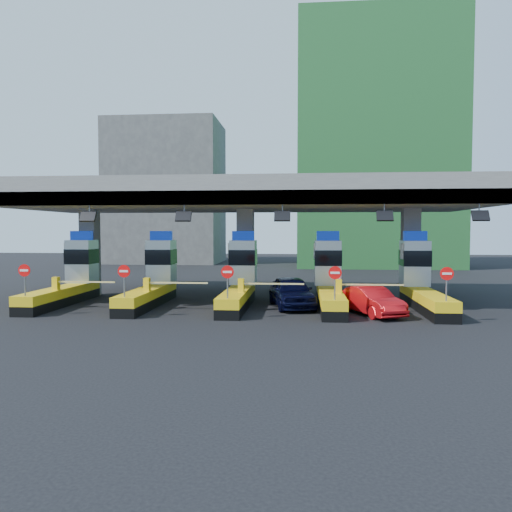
{
  "coord_description": "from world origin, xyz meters",
  "views": [
    {
      "loc": [
        3.44,
        -27.72,
        4.22
      ],
      "look_at": [
        0.93,
        0.0,
        2.76
      ],
      "focal_mm": 35.0,
      "sensor_mm": 36.0,
      "label": 1
    }
  ],
  "objects": [
    {
      "name": "toll_lane_far_right",
      "position": [
        10.0,
        0.28,
        1.4
      ],
      "size": [
        4.43,
        8.0,
        4.16
      ],
      "color": "black",
      "rests_on": "ground"
    },
    {
      "name": "toll_canopy",
      "position": [
        0.0,
        2.87,
        6.13
      ],
      "size": [
        28.0,
        12.09,
        7.0
      ],
      "color": "slate",
      "rests_on": "ground"
    },
    {
      "name": "bg_building_scaffold",
      "position": [
        12.0,
        32.0,
        14.0
      ],
      "size": [
        18.0,
        12.0,
        28.0
      ],
      "primitive_type": "cube",
      "color": "#1E5926",
      "rests_on": "ground"
    },
    {
      "name": "toll_lane_left",
      "position": [
        -5.0,
        0.28,
        1.4
      ],
      "size": [
        4.43,
        8.0,
        4.16
      ],
      "color": "black",
      "rests_on": "ground"
    },
    {
      "name": "ground",
      "position": [
        0.0,
        0.0,
        0.0
      ],
      "size": [
        120.0,
        120.0,
        0.0
      ],
      "primitive_type": "plane",
      "color": "black",
      "rests_on": "ground"
    },
    {
      "name": "toll_lane_right",
      "position": [
        5.0,
        0.28,
        1.4
      ],
      "size": [
        4.43,
        8.0,
        4.16
      ],
      "color": "black",
      "rests_on": "ground"
    },
    {
      "name": "van",
      "position": [
        2.93,
        -0.63,
        0.84
      ],
      "size": [
        3.02,
        5.27,
        1.69
      ],
      "primitive_type": "imported",
      "rotation": [
        0.0,
        0.0,
        0.22
      ],
      "color": "black",
      "rests_on": "ground"
    },
    {
      "name": "red_car",
      "position": [
        6.94,
        -2.71,
        0.7
      ],
      "size": [
        3.03,
        4.48,
        1.4
      ],
      "primitive_type": "imported",
      "rotation": [
        0.0,
        0.0,
        0.4
      ],
      "color": "red",
      "rests_on": "ground"
    },
    {
      "name": "toll_lane_far_left",
      "position": [
        -10.0,
        0.28,
        1.4
      ],
      "size": [
        4.43,
        8.0,
        4.16
      ],
      "color": "black",
      "rests_on": "ground"
    },
    {
      "name": "bg_building_concrete",
      "position": [
        -14.0,
        36.0,
        9.0
      ],
      "size": [
        14.0,
        10.0,
        18.0
      ],
      "primitive_type": "cube",
      "color": "#4C4C49",
      "rests_on": "ground"
    },
    {
      "name": "toll_lane_center",
      "position": [
        0.0,
        0.28,
        1.4
      ],
      "size": [
        4.43,
        8.0,
        4.16
      ],
      "color": "black",
      "rests_on": "ground"
    }
  ]
}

